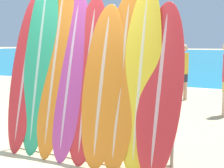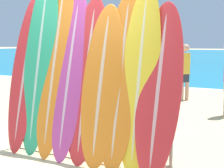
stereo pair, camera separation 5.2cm
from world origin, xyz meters
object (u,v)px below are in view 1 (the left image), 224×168
(surfboard_slot_4, at_px, (87,80))
(surfboard_slot_7, at_px, (140,78))
(surfboard_slot_3, at_px, (70,75))
(surfboard_slot_2, at_px, (55,65))
(person_mid_beach, at_px, (183,70))
(surfboard_slot_8, at_px, (160,89))
(surfboard_slot_1, at_px, (40,61))
(surfboard_slot_5, at_px, (102,85))
(surfboard_slot_0, at_px, (25,72))
(surfboard_rack, at_px, (86,124))
(surfboard_slot_6, at_px, (121,80))

(surfboard_slot_4, relative_size, surfboard_slot_7, 0.95)
(surfboard_slot_3, relative_size, surfboard_slot_4, 1.04)
(surfboard_slot_2, distance_m, surfboard_slot_7, 1.28)
(surfboard_slot_2, distance_m, person_mid_beach, 5.00)
(surfboard_slot_2, height_order, surfboard_slot_8, surfboard_slot_2)
(surfboard_slot_4, xyz_separation_m, person_mid_beach, (0.10, 4.97, -0.26))
(surfboard_slot_1, height_order, surfboard_slot_5, surfboard_slot_1)
(surfboard_slot_0, relative_size, person_mid_beach, 1.49)
(surfboard_slot_0, bearing_deg, surfboard_slot_7, -0.28)
(surfboard_slot_1, bearing_deg, surfboard_slot_4, -2.50)
(surfboard_slot_0, xyz_separation_m, surfboard_slot_3, (0.80, -0.01, -0.01))
(surfboard_rack, xyz_separation_m, surfboard_slot_8, (1.02, 0.00, 0.55))
(surfboard_slot_7, bearing_deg, surfboard_slot_1, 178.93)
(surfboard_slot_3, xyz_separation_m, surfboard_slot_6, (0.76, 0.00, -0.02))
(surfboard_slot_3, bearing_deg, surfboard_rack, -5.64)
(surfboard_rack, relative_size, surfboard_slot_3, 1.05)
(surfboard_slot_6, distance_m, person_mid_beach, 4.99)
(surfboard_slot_7, bearing_deg, surfboard_slot_2, 178.74)
(surfboard_rack, distance_m, surfboard_slot_1, 1.14)
(surfboard_slot_2, distance_m, surfboard_slot_8, 1.55)
(surfboard_slot_4, bearing_deg, surfboard_slot_6, 0.75)
(surfboard_slot_4, bearing_deg, surfboard_rack, -133.45)
(surfboard_slot_3, bearing_deg, surfboard_slot_8, -0.97)
(surfboard_slot_2, distance_m, surfboard_slot_4, 0.56)
(surfboard_slot_7, bearing_deg, surfboard_slot_8, -5.41)
(surfboard_rack, bearing_deg, person_mid_beach, 88.60)
(surfboard_slot_8, bearing_deg, surfboard_slot_7, 174.59)
(surfboard_slot_6, distance_m, surfboard_slot_8, 0.51)
(surfboard_slot_6, bearing_deg, surfboard_slot_7, -0.02)
(surfboard_slot_4, bearing_deg, person_mid_beach, 88.82)
(surfboard_slot_5, relative_size, surfboard_slot_8, 1.00)
(surfboard_slot_2, distance_m, surfboard_slot_3, 0.30)
(surfboard_slot_0, bearing_deg, person_mid_beach, 76.73)
(surfboard_slot_8, bearing_deg, surfboard_slot_0, 179.09)
(surfboard_rack, relative_size, surfboard_slot_0, 1.04)
(surfboard_slot_0, relative_size, surfboard_slot_6, 1.02)
(surfboard_rack, xyz_separation_m, person_mid_beach, (0.12, 5.00, 0.34))
(surfboard_slot_1, height_order, surfboard_slot_7, surfboard_slot_1)
(surfboard_slot_5, relative_size, surfboard_slot_7, 0.90)
(surfboard_slot_1, xyz_separation_m, person_mid_beach, (0.91, 4.94, -0.48))
(surfboard_slot_7, bearing_deg, surfboard_slot_0, 179.72)
(surfboard_slot_1, distance_m, surfboard_slot_2, 0.28)
(surfboard_slot_1, relative_size, surfboard_slot_4, 1.20)
(surfboard_slot_3, bearing_deg, surfboard_slot_2, 173.37)
(surfboard_slot_0, bearing_deg, surfboard_slot_3, -0.82)
(surfboard_slot_0, height_order, surfboard_slot_4, surfboard_slot_0)
(surfboard_rack, relative_size, surfboard_slot_1, 0.91)
(surfboard_slot_3, height_order, surfboard_slot_6, surfboard_slot_3)
(surfboard_slot_2, bearing_deg, surfboard_slot_7, -1.26)
(surfboard_slot_0, height_order, surfboard_slot_8, surfboard_slot_0)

